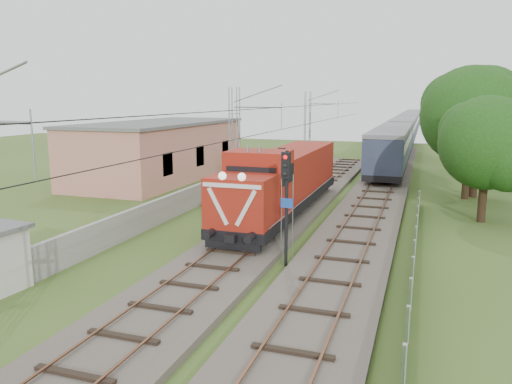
% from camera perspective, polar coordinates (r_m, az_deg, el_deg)
% --- Properties ---
extents(ground, '(140.00, 140.00, 0.00)m').
position_cam_1_polar(ground, '(20.07, -6.82, -10.82)').
color(ground, '#3F5720').
rests_on(ground, ground).
extents(track_main, '(4.20, 70.00, 0.45)m').
position_cam_1_polar(track_main, '(26.16, -0.20, -5.18)').
color(track_main, '#6B6054').
rests_on(track_main, ground).
extents(track_side, '(4.20, 80.00, 0.45)m').
position_cam_1_polar(track_side, '(37.63, 13.56, -0.58)').
color(track_side, '#6B6054').
rests_on(track_side, ground).
extents(catenary, '(3.31, 70.00, 8.00)m').
position_cam_1_polar(catenary, '(31.05, -2.36, 4.60)').
color(catenary, gray).
rests_on(catenary, ground).
extents(boundary_wall, '(0.25, 40.00, 1.50)m').
position_cam_1_polar(boundary_wall, '(32.99, -8.08, -0.94)').
color(boundary_wall, '#9E9E99').
rests_on(boundary_wall, ground).
extents(station_building, '(8.40, 20.40, 5.22)m').
position_cam_1_polar(station_building, '(47.16, -10.83, 4.76)').
color(station_building, tan).
rests_on(station_building, ground).
extents(fence, '(0.12, 32.00, 1.20)m').
position_cam_1_polar(fence, '(20.92, 17.44, -8.61)').
color(fence, black).
rests_on(fence, ground).
extents(locomotive, '(3.14, 17.95, 4.56)m').
position_cam_1_polar(locomotive, '(30.96, 3.19, 1.36)').
color(locomotive, black).
rests_on(locomotive, ground).
extents(coach_rake, '(3.28, 97.94, 3.79)m').
position_cam_1_polar(coach_rake, '(89.73, 16.83, 7.25)').
color(coach_rake, black).
rests_on(coach_rake, ground).
extents(signal_post, '(0.57, 0.44, 5.14)m').
position_cam_1_polar(signal_post, '(21.43, 3.47, 0.45)').
color(signal_post, black).
rests_on(signal_post, ground).
extents(tree_a, '(5.81, 5.53, 7.53)m').
position_cam_1_polar(tree_a, '(32.30, 25.04, 4.99)').
color(tree_a, '#362116').
rests_on(tree_a, ground).
extents(tree_b, '(7.46, 7.10, 9.67)m').
position_cam_1_polar(tree_b, '(39.34, 23.51, 7.91)').
color(tree_b, '#362116').
rests_on(tree_b, ground).
extents(tree_c, '(5.71, 5.44, 7.40)m').
position_cam_1_polar(tree_c, '(40.38, 24.10, 5.89)').
color(tree_c, '#362116').
rests_on(tree_c, ground).
extents(tree_d, '(8.01, 7.63, 10.38)m').
position_cam_1_polar(tree_d, '(52.10, 24.74, 8.77)').
color(tree_d, '#362116').
rests_on(tree_d, ground).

